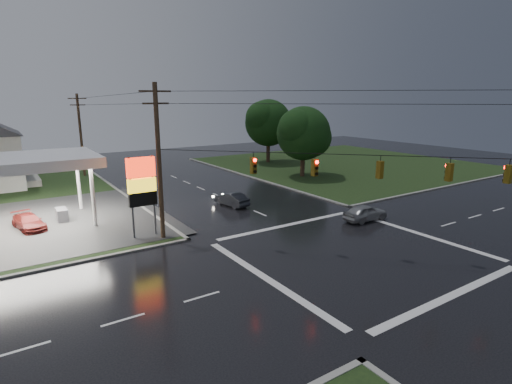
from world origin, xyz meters
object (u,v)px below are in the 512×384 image
utility_pole_n (81,134)px  car_pump (29,222)px  car_crossing (365,212)px  pylon_sign (142,184)px  utility_pole_nw (159,161)px  car_north (232,199)px  tree_ne_near (304,134)px  tree_ne_far (269,123)px

utility_pole_n → car_pump: utility_pole_n is taller
car_crossing → pylon_sign: bearing=71.4°
utility_pole_nw → pylon_sign: bearing=135.0°
car_north → utility_pole_n: bearing=-78.8°
utility_pole_nw → tree_ne_near: utility_pole_nw is taller
tree_ne_near → tree_ne_far: size_ratio=0.92×
car_pump → car_north: bearing=-20.9°
tree_ne_far → car_pump: (-34.60, -16.80, -5.59)m
utility_pole_nw → car_crossing: (15.64, -5.05, -5.04)m
car_north → car_pump: (-16.65, 2.56, -0.05)m
car_pump → tree_ne_near: bearing=-3.5°
utility_pole_n → tree_ne_near: (23.64, -16.01, 0.09)m
utility_pole_n → car_pump: size_ratio=2.57×
car_crossing → utility_pole_nw: bearing=73.5°
utility_pole_nw → car_north: bearing=30.5°
pylon_sign → car_north: (9.70, 4.13, -3.37)m
tree_ne_near → tree_ne_far: 12.39m
tree_ne_near → car_pump: 32.34m
tree_ne_near → car_pump: (-31.59, -4.80, -4.97)m
pylon_sign → car_crossing: pylon_sign is taller
pylon_sign → utility_pole_nw: (1.00, -1.00, 1.71)m
pylon_sign → utility_pole_nw: 2.22m
pylon_sign → car_pump: bearing=136.1°
tree_ne_near → pylon_sign: bearing=-155.0°
pylon_sign → utility_pole_nw: utility_pole_nw is taller
pylon_sign → car_north: size_ratio=1.55×
tree_ne_near → car_pump: size_ratio=2.20×
tree_ne_far → utility_pole_n: bearing=171.5°
utility_pole_n → car_crossing: utility_pole_n is taller
utility_pole_nw → car_pump: bearing=136.0°
pylon_sign → utility_pole_n: utility_pole_n is taller
car_pump → utility_pole_n: bearing=56.9°
tree_ne_far → car_north: bearing=-132.8°
utility_pole_nw → car_crossing: size_ratio=2.74×
tree_ne_far → tree_ne_near: bearing=-104.1°
utility_pole_n → car_pump: bearing=-110.9°
tree_ne_far → car_pump: 38.87m
car_north → tree_ne_far: bearing=-142.0°
car_north → car_crossing: car_crossing is taller
car_north → car_pump: car_north is taller
utility_pole_n → utility_pole_nw: bearing=-90.0°
pylon_sign → car_pump: pylon_sign is taller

